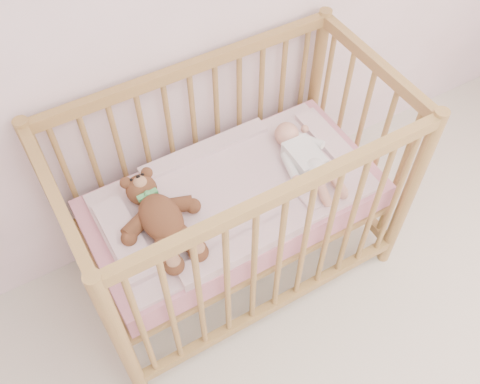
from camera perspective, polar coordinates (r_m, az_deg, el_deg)
crib at (r=2.26m, az=-0.64°, el=-0.98°), size 1.36×0.76×1.00m
mattress at (r=2.27m, az=-0.63°, el=-1.21°), size 1.22×0.62×0.13m
blanket at (r=2.21m, az=-0.65°, el=-0.06°), size 1.10×0.58×0.06m
baby at (r=2.26m, az=6.91°, el=4.09°), size 0.24×0.48×0.11m
teddy_bear at (r=2.05m, az=-8.44°, el=-2.67°), size 0.37×0.51×0.14m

